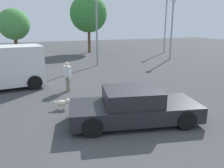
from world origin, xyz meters
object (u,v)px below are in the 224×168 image
(sedan_foreground, at_px, (134,107))
(light_post_mid, at_px, (172,18))
(pedestrian, at_px, (67,74))
(dog, at_px, (63,103))
(light_post_far, at_px, (96,2))
(light_post_near, at_px, (166,16))

(sedan_foreground, relative_size, light_post_mid, 0.84)
(light_post_mid, bearing_deg, pedestrian, -149.36)
(sedan_foreground, distance_m, dog, 3.04)
(pedestrian, xyz_separation_m, light_post_far, (3.87, 6.46, 4.13))
(light_post_near, bearing_deg, dog, -137.00)
(pedestrian, height_order, light_post_near, light_post_near)
(sedan_foreground, xyz_separation_m, pedestrian, (-1.31, 4.68, 0.34))
(pedestrian, relative_size, light_post_near, 0.24)
(light_post_mid, height_order, light_post_far, light_post_far)
(light_post_far, bearing_deg, sedan_foreground, -102.96)
(light_post_near, distance_m, light_post_mid, 5.22)
(pedestrian, xyz_separation_m, light_post_mid, (11.54, 6.83, 3.03))
(dog, bearing_deg, light_post_near, 56.01)
(pedestrian, bearing_deg, light_post_near, 23.45)
(light_post_mid, bearing_deg, sedan_foreground, -131.63)
(light_post_near, xyz_separation_m, light_post_far, (-10.21, -4.91, 0.72))
(light_post_far, bearing_deg, light_post_mid, 2.80)
(dog, relative_size, pedestrian, 0.43)
(light_post_near, bearing_deg, sedan_foreground, -128.52)
(dog, bearing_deg, light_post_mid, 50.11)
(light_post_far, bearing_deg, light_post_near, 25.70)
(sedan_foreground, relative_size, light_post_far, 0.63)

